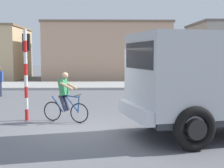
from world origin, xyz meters
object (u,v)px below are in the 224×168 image
object	(u,v)px
truck_foreground	(223,77)
car_red_near	(224,83)
cyclist	(65,97)
traffic_light_pole	(26,62)
pedestrian_near_kerb	(0,81)

from	to	relation	value
truck_foreground	car_red_near	world-z (taller)	truck_foreground
truck_foreground	cyclist	distance (m)	5.20
cyclist	traffic_light_pole	size ratio (longest dim) A/B	0.54
cyclist	pedestrian_near_kerb	xyz separation A→B (m)	(-4.48, 7.03, -0.02)
pedestrian_near_kerb	cyclist	bearing A→B (deg)	-57.50
cyclist	traffic_light_pole	xyz separation A→B (m)	(-1.39, 0.36, 1.20)
car_red_near	cyclist	bearing A→B (deg)	-141.68
cyclist	pedestrian_near_kerb	world-z (taller)	cyclist
traffic_light_pole	pedestrian_near_kerb	xyz separation A→B (m)	(-3.08, 6.67, -1.22)
truck_foreground	traffic_light_pole	distance (m)	6.58
car_red_near	traffic_light_pole	bearing A→B (deg)	-147.75
truck_foreground	pedestrian_near_kerb	size ratio (longest dim) A/B	3.60
traffic_light_pole	car_red_near	world-z (taller)	traffic_light_pole
truck_foreground	car_red_near	bearing A→B (deg)	69.63
car_red_near	pedestrian_near_kerb	distance (m)	12.27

